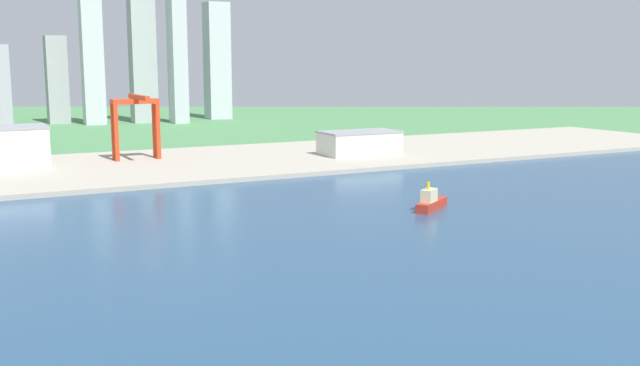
{
  "coord_description": "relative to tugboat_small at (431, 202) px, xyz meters",
  "views": [
    {
      "loc": [
        -80.62,
        84.64,
        58.11
      ],
      "look_at": [
        -6.5,
        226.59,
        31.99
      ],
      "focal_mm": 41.19,
      "sensor_mm": 36.0,
      "label": 1
    }
  ],
  "objects": [
    {
      "name": "warehouse_annex",
      "position": [
        57.7,
        153.59,
        6.46
      ],
      "size": [
        48.58,
        25.89,
        14.58
      ],
      "color": "silver",
      "rests_on": "industrial_pier"
    },
    {
      "name": "industrial_pier",
      "position": [
        -92.34,
        170.21,
        -2.1
      ],
      "size": [
        840.0,
        140.0,
        2.5
      ],
      "primitive_type": "cube",
      "color": "#A49C8C",
      "rests_on": "ground"
    },
    {
      "name": "port_crane_red",
      "position": [
        -70.45,
        192.33,
        26.78
      ],
      "size": [
        26.62,
        39.65,
        38.05
      ],
      "color": "red",
      "rests_on": "industrial_pier"
    },
    {
      "name": "water_bay",
      "position": [
        -92.34,
        -79.79,
        -3.28
      ],
      "size": [
        840.0,
        360.0,
        0.15
      ],
      "primitive_type": "cube",
      "color": "navy",
      "rests_on": "ground"
    },
    {
      "name": "ground_plane",
      "position": [
        -92.34,
        -19.79,
        -3.35
      ],
      "size": [
        2400.0,
        2400.0,
        0.0
      ],
      "primitive_type": "plane",
      "color": "#477E4B"
    },
    {
      "name": "distant_skyline",
      "position": [
        -74.35,
        502.05,
        58.7
      ],
      "size": [
        351.59,
        72.32,
        148.56
      ],
      "color": "#BDBDBD",
      "rests_on": "ground"
    },
    {
      "name": "tugboat_small",
      "position": [
        0.0,
        0.0,
        0.0
      ],
      "size": [
        21.63,
        16.76,
        11.78
      ],
      "color": "#B22D1E",
      "rests_on": "water_bay"
    }
  ]
}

